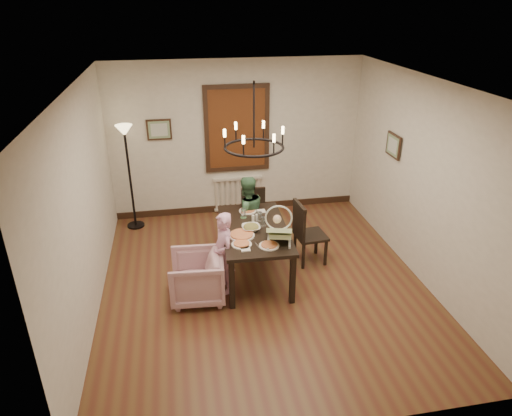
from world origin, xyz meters
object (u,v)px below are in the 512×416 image
object	(u,v)px
chair_right	(311,232)
floor_lamp	(130,179)
armchair	(197,277)
chair_far	(255,217)
baby_bouncer	(279,229)
elderly_woman	(224,260)
dining_table	(254,233)
seated_man	(247,221)
drinking_glass	(263,222)

from	to	relation	value
chair_right	floor_lamp	xyz separation A→B (m)	(-2.72, 1.69, 0.40)
chair_right	armchair	world-z (taller)	chair_right
chair_far	chair_right	size ratio (longest dim) A/B	0.90
armchair	baby_bouncer	world-z (taller)	baby_bouncer
chair_right	chair_far	bearing A→B (deg)	38.19
chair_right	elderly_woman	distance (m)	1.49
armchair	floor_lamp	world-z (taller)	floor_lamp
chair_far	armchair	world-z (taller)	chair_far
dining_table	armchair	bearing A→B (deg)	-151.03
baby_bouncer	seated_man	bearing A→B (deg)	116.62
baby_bouncer	drinking_glass	size ratio (longest dim) A/B	3.80
dining_table	drinking_glass	bearing A→B (deg)	15.81
seated_man	baby_bouncer	distance (m)	1.23
floor_lamp	chair_right	bearing A→B (deg)	-31.80
chair_right	baby_bouncer	distance (m)	1.01
chair_far	armchair	distance (m)	1.75
dining_table	drinking_glass	xyz separation A→B (m)	(0.13, 0.03, 0.15)
baby_bouncer	floor_lamp	xyz separation A→B (m)	(-2.07, 2.33, -0.04)
baby_bouncer	drinking_glass	world-z (taller)	baby_bouncer
dining_table	elderly_woman	size ratio (longest dim) A/B	1.71
armchair	drinking_glass	bearing A→B (deg)	119.42
armchair	drinking_glass	xyz separation A→B (m)	(0.99, 0.47, 0.51)
seated_man	chair_far	bearing A→B (deg)	-139.90
seated_man	elderly_woman	bearing A→B (deg)	49.97
chair_right	baby_bouncer	size ratio (longest dim) A/B	1.90
elderly_woman	dining_table	bearing A→B (deg)	110.27
dining_table	chair_far	distance (m)	1.00
floor_lamp	chair_far	bearing A→B (deg)	-25.09
chair_right	dining_table	bearing A→B (deg)	97.23
seated_man	baby_bouncer	bearing A→B (deg)	88.23
chair_right	floor_lamp	world-z (taller)	floor_lamp
armchair	baby_bouncer	distance (m)	1.27
chair_far	floor_lamp	size ratio (longest dim) A/B	0.50
elderly_woman	chair_right	bearing A→B (deg)	97.31
elderly_woman	drinking_glass	world-z (taller)	elderly_woman
chair_far	drinking_glass	bearing A→B (deg)	-93.63
baby_bouncer	chair_right	bearing A→B (deg)	58.32
chair_right	armchair	bearing A→B (deg)	104.36
chair_right	elderly_woman	xyz separation A→B (m)	(-1.39, -0.53, -0.01)
elderly_woman	floor_lamp	size ratio (longest dim) A/B	0.54
elderly_woman	floor_lamp	bearing A→B (deg)	-162.60
drinking_glass	floor_lamp	size ratio (longest dim) A/B	0.08
chair_far	drinking_glass	world-z (taller)	drinking_glass
dining_table	armchair	xyz separation A→B (m)	(-0.86, -0.44, -0.35)
chair_right	seated_man	size ratio (longest dim) A/B	0.95
chair_far	elderly_woman	size ratio (longest dim) A/B	0.92
dining_table	seated_man	world-z (taller)	seated_man
dining_table	chair_right	distance (m)	0.95
dining_table	drinking_glass	distance (m)	0.21
baby_bouncer	dining_table	bearing A→B (deg)	134.93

